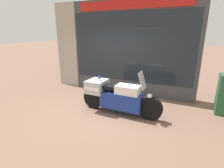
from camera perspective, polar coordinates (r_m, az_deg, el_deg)
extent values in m
plane|color=#7A5B4C|center=(5.64, -5.51, -8.12)|extent=(60.00, 60.00, 0.00)
cube|color=#424247|center=(6.93, 2.66, 11.67)|extent=(5.76, 0.40, 3.49)
cube|color=#A39E93|center=(8.17, -13.32, 12.05)|extent=(0.98, 0.55, 3.49)
cube|color=#1E262D|center=(6.56, 5.67, 11.75)|extent=(4.55, 0.02, 2.49)
cube|color=red|center=(6.59, 6.06, 24.54)|extent=(4.10, 0.03, 0.32)
cube|color=slate|center=(7.08, 5.63, -0.44)|extent=(4.33, 0.30, 0.55)
cube|color=silver|center=(6.98, 6.26, 7.69)|extent=(4.33, 0.02, 1.48)
cube|color=beige|center=(6.77, 6.06, 13.65)|extent=(4.33, 0.30, 0.03)
cube|color=#B7B2A8|center=(7.41, -5.44, 14.26)|extent=(0.18, 0.04, 0.05)
cube|color=navy|center=(6.95, 2.01, 14.15)|extent=(0.18, 0.04, 0.05)
cube|color=black|center=(6.62, 10.33, 13.75)|extent=(0.18, 0.04, 0.05)
cube|color=#C68E19|center=(6.43, 19.29, 13.02)|extent=(0.18, 0.04, 0.05)
cube|color=orange|center=(7.53, -5.33, 3.86)|extent=(0.19, 0.02, 0.27)
cube|color=#2866B7|center=(7.09, 1.71, 3.10)|extent=(0.19, 0.02, 0.27)
cube|color=yellow|center=(6.76, 9.55, 2.19)|extent=(0.19, 0.03, 0.27)
cube|color=red|center=(6.58, 17.99, 1.16)|extent=(0.19, 0.01, 0.27)
cylinder|color=black|center=(4.97, 12.45, -7.83)|extent=(0.66, 0.14, 0.66)
cylinder|color=black|center=(5.61, -6.02, -4.58)|extent=(0.66, 0.14, 0.66)
cube|color=navy|center=(5.17, 3.10, -5.36)|extent=(1.24, 0.46, 0.48)
cube|color=white|center=(4.99, 5.20, -2.03)|extent=(0.68, 0.41, 0.28)
cube|color=black|center=(5.15, 0.26, -1.01)|extent=(0.72, 0.35, 0.10)
cube|color=#B7B7BC|center=(5.40, -4.93, -0.65)|extent=(0.55, 0.65, 0.38)
cube|color=white|center=(5.40, -4.93, -0.65)|extent=(0.49, 0.66, 0.11)
cube|color=#B2BCC6|center=(4.77, 9.88, 1.16)|extent=(0.17, 0.32, 0.47)
sphere|color=white|center=(4.84, 12.20, -3.87)|extent=(0.14, 0.14, 0.14)
sphere|color=blue|center=(5.28, -4.16, 2.12)|extent=(0.09, 0.09, 0.09)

